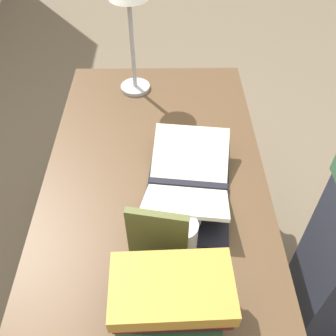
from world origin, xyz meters
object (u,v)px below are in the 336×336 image
at_px(book_standing_upright, 157,236).
at_px(coffee_mug, 182,234).
at_px(book_stack_tall, 172,300).
at_px(open_book, 188,181).
at_px(reading_lamp, 129,0).

relative_size(book_standing_upright, coffee_mug, 1.87).
distance_m(book_stack_tall, book_standing_upright, 0.18).
xyz_separation_m(book_stack_tall, book_standing_upright, (0.18, 0.04, 0.01)).
bearing_deg(book_stack_tall, book_standing_upright, 11.50).
relative_size(open_book, book_stack_tall, 1.71).
xyz_separation_m(open_book, book_standing_upright, (-0.27, 0.10, 0.07)).
bearing_deg(reading_lamp, coffee_mug, -167.50).
relative_size(book_standing_upright, reading_lamp, 0.40).
distance_m(book_stack_tall, coffee_mug, 0.23).
bearing_deg(open_book, reading_lamp, 26.55).
distance_m(open_book, book_stack_tall, 0.46).
distance_m(book_standing_upright, coffee_mug, 0.10).
height_order(book_stack_tall, coffee_mug, book_stack_tall).
relative_size(book_stack_tall, coffee_mug, 2.72).
height_order(open_book, book_stack_tall, book_stack_tall).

